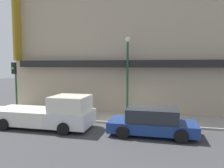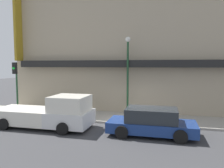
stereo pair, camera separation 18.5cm
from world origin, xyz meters
The scene contains 8 objects.
ground_plane centered at (0.00, 0.00, 0.00)m, with size 80.00×80.00×0.00m, color #38383A.
sidewalk centered at (0.00, 1.47, 0.06)m, with size 36.00×2.95×0.12m.
building centered at (-0.02, 4.43, 5.20)m, with size 19.80×3.80×10.43m.
pickup_truck centered at (-4.46, -1.57, 0.80)m, with size 5.70×2.28×1.86m.
parked_car centered at (1.29, -1.57, 0.67)m, with size 4.37×1.99×1.38m.
fire_hydrant centered at (0.96, 0.41, 0.49)m, with size 0.21×0.21×0.75m.
street_lamp centered at (-0.61, 2.24, 3.48)m, with size 0.36×0.36×5.35m.
traffic_light centered at (-8.28, 0.64, 2.61)m, with size 0.28×0.42×3.61m.
Camera 1 is at (1.80, -12.57, 3.54)m, focal length 35.00 mm.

